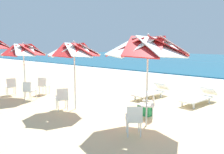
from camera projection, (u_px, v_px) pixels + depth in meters
ground_plane at (167, 110)px, 9.03m from camera, size 80.00×80.00×0.00m
beach_umbrella_0 at (148, 47)px, 6.90m from camera, size 2.58×2.58×2.84m
plastic_chair_0 at (134, 118)px, 6.42m from camera, size 0.63×0.63×0.87m
plastic_chair_1 at (150, 104)px, 8.00m from camera, size 0.62×0.61×0.87m
beach_umbrella_1 at (74, 51)px, 8.78m from camera, size 2.02×2.02×2.65m
plastic_chair_2 at (62, 98)px, 8.87m from camera, size 0.61×0.59×0.87m
beach_umbrella_2 at (23, 50)px, 10.86m from camera, size 2.11×2.11×2.61m
plastic_chair_3 at (11, 86)px, 11.39m from camera, size 0.56×0.53×0.87m
plastic_chair_4 at (29, 90)px, 10.36m from camera, size 0.57×0.59×0.87m
plastic_chair_5 at (44, 85)px, 11.62m from camera, size 0.60×0.62×0.87m
sun_lounger_1 at (199, 97)px, 9.84m from camera, size 0.91×2.21×0.62m
sun_lounger_2 at (151, 92)px, 10.93m from camera, size 0.83×2.20×0.62m
cooler_box at (145, 110)px, 8.32m from camera, size 0.50×0.34×0.40m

